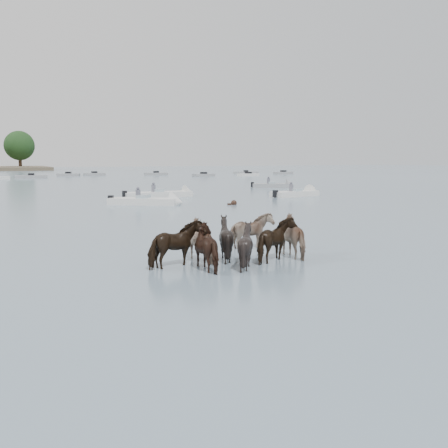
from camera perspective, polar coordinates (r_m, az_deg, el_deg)
name	(u,v)px	position (r m, az deg, el deg)	size (l,w,h in m)	color
ground	(261,259)	(16.64, 4.33, -4.08)	(400.00, 400.00, 0.00)	slate
pony_herd	(238,242)	(16.27, 1.59, -2.05)	(6.28, 3.94, 1.57)	black
swimming_pony	(233,203)	(36.34, 1.08, 2.41)	(0.72, 0.44, 0.44)	black
motorboat_b	(154,202)	(36.64, -8.11, 2.57)	(5.44, 4.42, 1.92)	silver
motorboat_c	(167,194)	(44.15, -6.62, 3.42)	(6.66, 1.80, 1.92)	silver
motorboat_d	(301,194)	(45.30, 8.84, 3.49)	(5.43, 2.55, 1.92)	silver
motorboat_e	(278,186)	(58.52, 6.21, 4.43)	(5.16, 3.48, 1.92)	gray
distant_flotilla	(39,177)	(90.51, -20.56, 5.10)	(106.84, 25.17, 0.93)	gray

